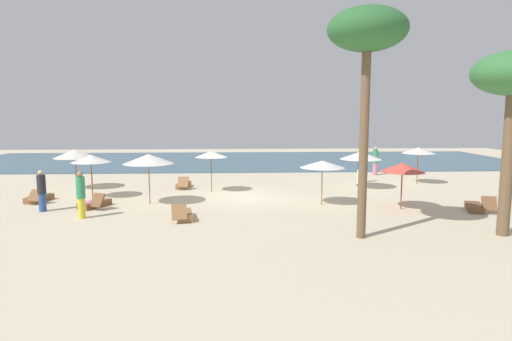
{
  "coord_description": "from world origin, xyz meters",
  "views": [
    {
      "loc": [
        -0.52,
        -21.34,
        4.14
      ],
      "look_at": [
        0.62,
        1.88,
        1.1
      ],
      "focal_mm": 30.57,
      "sensor_mm": 36.0,
      "label": 1
    }
  ],
  "objects_px": {
    "umbrella_6": "(402,167)",
    "person_1": "(375,161)",
    "person_2": "(42,191)",
    "umbrella_5": "(75,154)",
    "umbrella_4": "(361,155)",
    "umbrella_7": "(211,154)",
    "lounger_3": "(476,207)",
    "lounger_2": "(39,198)",
    "umbrella_0": "(149,159)",
    "lounger_0": "(184,215)",
    "umbrella_2": "(91,159)",
    "person_3": "(81,195)",
    "palm_2": "(367,36)",
    "umbrella_3": "(322,164)",
    "lounger_1": "(95,204)",
    "lounger_4": "(183,185)",
    "person_0": "(359,167)",
    "umbrella_1": "(418,151)"
  },
  "relations": [
    {
      "from": "umbrella_2",
      "to": "umbrella_3",
      "type": "height_order",
      "value": "umbrella_2"
    },
    {
      "from": "person_2",
      "to": "lounger_2",
      "type": "bearing_deg",
      "value": 117.28
    },
    {
      "from": "umbrella_4",
      "to": "palm_2",
      "type": "bearing_deg",
      "value": -105.93
    },
    {
      "from": "umbrella_7",
      "to": "person_0",
      "type": "xyz_separation_m",
      "value": [
        8.69,
        2.56,
        -1.02
      ]
    },
    {
      "from": "umbrella_6",
      "to": "lounger_0",
      "type": "bearing_deg",
      "value": -171.5
    },
    {
      "from": "umbrella_7",
      "to": "person_1",
      "type": "bearing_deg",
      "value": 28.75
    },
    {
      "from": "lounger_3",
      "to": "person_0",
      "type": "relative_size",
      "value": 0.91
    },
    {
      "from": "lounger_2",
      "to": "person_3",
      "type": "height_order",
      "value": "person_3"
    },
    {
      "from": "person_3",
      "to": "umbrella_3",
      "type": "bearing_deg",
      "value": 11.87
    },
    {
      "from": "lounger_2",
      "to": "umbrella_6",
      "type": "bearing_deg",
      "value": -8.29
    },
    {
      "from": "umbrella_2",
      "to": "umbrella_5",
      "type": "distance_m",
      "value": 3.25
    },
    {
      "from": "umbrella_4",
      "to": "umbrella_7",
      "type": "relative_size",
      "value": 1.04
    },
    {
      "from": "lounger_0",
      "to": "person_0",
      "type": "height_order",
      "value": "person_0"
    },
    {
      "from": "umbrella_6",
      "to": "person_3",
      "type": "distance_m",
      "value": 13.4
    },
    {
      "from": "umbrella_1",
      "to": "person_0",
      "type": "xyz_separation_m",
      "value": [
        -3.36,
        0.44,
        -0.98
      ]
    },
    {
      "from": "umbrella_6",
      "to": "person_1",
      "type": "height_order",
      "value": "umbrella_6"
    },
    {
      "from": "umbrella_7",
      "to": "lounger_3",
      "type": "relative_size",
      "value": 1.25
    },
    {
      "from": "umbrella_5",
      "to": "palm_2",
      "type": "xyz_separation_m",
      "value": [
        12.99,
        -10.21,
        4.63
      ]
    },
    {
      "from": "umbrella_3",
      "to": "umbrella_7",
      "type": "distance_m",
      "value": 6.29
    },
    {
      "from": "lounger_1",
      "to": "lounger_0",
      "type": "bearing_deg",
      "value": -29.57
    },
    {
      "from": "umbrella_3",
      "to": "umbrella_4",
      "type": "bearing_deg",
      "value": 54.67
    },
    {
      "from": "umbrella_4",
      "to": "umbrella_6",
      "type": "height_order",
      "value": "umbrella_4"
    },
    {
      "from": "umbrella_0",
      "to": "umbrella_3",
      "type": "xyz_separation_m",
      "value": [
        7.88,
        -0.51,
        -0.23
      ]
    },
    {
      "from": "umbrella_7",
      "to": "lounger_4",
      "type": "xyz_separation_m",
      "value": [
        -1.65,
        1.38,
        -1.85
      ]
    },
    {
      "from": "person_1",
      "to": "person_3",
      "type": "bearing_deg",
      "value": -143.49
    },
    {
      "from": "umbrella_0",
      "to": "umbrella_3",
      "type": "bearing_deg",
      "value": -3.71
    },
    {
      "from": "umbrella_5",
      "to": "lounger_1",
      "type": "relative_size",
      "value": 1.31
    },
    {
      "from": "umbrella_1",
      "to": "person_0",
      "type": "distance_m",
      "value": 3.53
    },
    {
      "from": "umbrella_4",
      "to": "lounger_3",
      "type": "relative_size",
      "value": 1.3
    },
    {
      "from": "umbrella_2",
      "to": "lounger_0",
      "type": "bearing_deg",
      "value": -42.57
    },
    {
      "from": "umbrella_3",
      "to": "lounger_1",
      "type": "distance_m",
      "value": 10.32
    },
    {
      "from": "lounger_3",
      "to": "lounger_2",
      "type": "bearing_deg",
      "value": 171.59
    },
    {
      "from": "person_2",
      "to": "palm_2",
      "type": "bearing_deg",
      "value": -20.2
    },
    {
      "from": "lounger_0",
      "to": "lounger_4",
      "type": "distance_m",
      "value": 7.43
    },
    {
      "from": "lounger_2",
      "to": "person_0",
      "type": "xyz_separation_m",
      "value": [
        16.72,
        4.77,
        0.83
      ]
    },
    {
      "from": "umbrella_1",
      "to": "umbrella_4",
      "type": "distance_m",
      "value": 4.11
    },
    {
      "from": "umbrella_0",
      "to": "lounger_2",
      "type": "bearing_deg",
      "value": 171.4
    },
    {
      "from": "umbrella_7",
      "to": "person_3",
      "type": "relative_size",
      "value": 1.16
    },
    {
      "from": "person_3",
      "to": "palm_2",
      "type": "height_order",
      "value": "palm_2"
    },
    {
      "from": "person_2",
      "to": "umbrella_5",
      "type": "bearing_deg",
      "value": 95.75
    },
    {
      "from": "umbrella_6",
      "to": "palm_2",
      "type": "xyz_separation_m",
      "value": [
        -3.01,
        -4.26,
        4.75
      ]
    },
    {
      "from": "umbrella_0",
      "to": "person_3",
      "type": "relative_size",
      "value": 1.23
    },
    {
      "from": "umbrella_0",
      "to": "lounger_0",
      "type": "bearing_deg",
      "value": -57.49
    },
    {
      "from": "person_2",
      "to": "lounger_3",
      "type": "bearing_deg",
      "value": -2.49
    },
    {
      "from": "lounger_3",
      "to": "person_1",
      "type": "bearing_deg",
      "value": 94.29
    },
    {
      "from": "umbrella_2",
      "to": "lounger_3",
      "type": "relative_size",
      "value": 1.22
    },
    {
      "from": "lounger_1",
      "to": "palm_2",
      "type": "relative_size",
      "value": 0.23
    },
    {
      "from": "umbrella_6",
      "to": "umbrella_4",
      "type": "bearing_deg",
      "value": 92.97
    },
    {
      "from": "umbrella_4",
      "to": "person_0",
      "type": "xyz_separation_m",
      "value": [
        0.49,
        1.87,
        -0.85
      ]
    },
    {
      "from": "umbrella_3",
      "to": "person_0",
      "type": "height_order",
      "value": "umbrella_3"
    }
  ]
}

